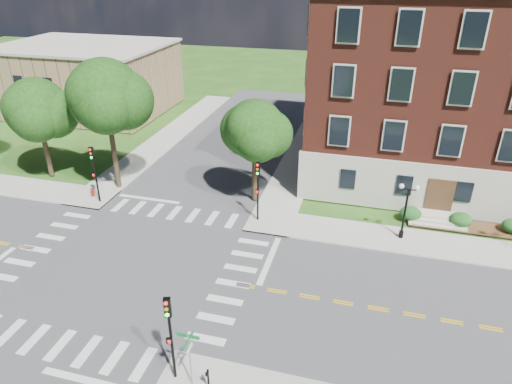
% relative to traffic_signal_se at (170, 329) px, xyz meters
% --- Properties ---
extents(ground, '(160.00, 160.00, 0.00)m').
position_rel_traffic_signal_se_xyz_m(ground, '(-6.70, 7.55, -3.19)').
color(ground, '#234A14').
rests_on(ground, ground).
extents(road_ew, '(90.00, 12.00, 0.01)m').
position_rel_traffic_signal_se_xyz_m(road_ew, '(-6.70, 7.55, -3.18)').
color(road_ew, '#3D3D3F').
rests_on(road_ew, ground).
extents(road_ns, '(12.00, 90.00, 0.01)m').
position_rel_traffic_signal_se_xyz_m(road_ns, '(-6.70, 7.55, -3.18)').
color(road_ns, '#3D3D3F').
rests_on(road_ns, ground).
extents(sidewalk_ne, '(34.00, 34.00, 0.12)m').
position_rel_traffic_signal_se_xyz_m(sidewalk_ne, '(8.67, 22.93, -3.13)').
color(sidewalk_ne, '#9E9B93').
rests_on(sidewalk_ne, ground).
extents(sidewalk_nw, '(34.00, 34.00, 0.12)m').
position_rel_traffic_signal_se_xyz_m(sidewalk_nw, '(-22.08, 22.93, -3.13)').
color(sidewalk_nw, '#9E9B93').
rests_on(sidewalk_nw, ground).
extents(crosswalk_east, '(2.20, 10.20, 0.02)m').
position_rel_traffic_signal_se_xyz_m(crosswalk_east, '(0.50, 7.55, -3.19)').
color(crosswalk_east, silver).
rests_on(crosswalk_east, ground).
extents(stop_bar_east, '(0.40, 5.50, 0.00)m').
position_rel_traffic_signal_se_xyz_m(stop_bar_east, '(2.10, 10.55, -3.19)').
color(stop_bar_east, silver).
rests_on(stop_bar_east, ground).
extents(main_building, '(30.60, 22.40, 16.50)m').
position_rel_traffic_signal_se_xyz_m(main_building, '(17.30, 29.55, 5.15)').
color(main_building, beige).
rests_on(main_building, ground).
extents(secondary_building, '(20.40, 15.40, 8.30)m').
position_rel_traffic_signal_se_xyz_m(secondary_building, '(-28.70, 37.55, 1.09)').
color(secondary_building, '#A47E5A').
rests_on(secondary_building, ground).
extents(tree_b, '(5.43, 5.43, 9.00)m').
position_rel_traffic_signal_se_xyz_m(tree_b, '(-20.46, 18.08, 3.21)').
color(tree_b, '#2C2316').
rests_on(tree_b, ground).
extents(tree_c, '(6.01, 6.01, 11.10)m').
position_rel_traffic_signal_se_xyz_m(tree_c, '(-13.24, 17.65, 5.00)').
color(tree_c, '#2C2316').
rests_on(tree_c, ground).
extents(tree_d, '(4.72, 4.72, 8.47)m').
position_rel_traffic_signal_se_xyz_m(tree_d, '(-1.07, 18.44, 3.02)').
color(tree_d, '#2C2316').
rests_on(tree_d, ground).
extents(traffic_signal_se, '(0.37, 0.44, 4.80)m').
position_rel_traffic_signal_se_xyz_m(traffic_signal_se, '(0.00, 0.00, 0.00)').
color(traffic_signal_se, black).
rests_on(traffic_signal_se, ground).
extents(traffic_signal_ne, '(0.34, 0.38, 4.80)m').
position_rel_traffic_signal_se_xyz_m(traffic_signal_ne, '(0.02, 15.30, 0.00)').
color(traffic_signal_ne, black).
rests_on(traffic_signal_ne, ground).
extents(traffic_signal_nw, '(0.35, 0.39, 4.80)m').
position_rel_traffic_signal_se_xyz_m(traffic_signal_nw, '(-13.34, 14.74, 0.00)').
color(traffic_signal_nw, black).
rests_on(traffic_signal_nw, ground).
extents(twin_lamp_west, '(1.36, 0.36, 4.23)m').
position_rel_traffic_signal_se_xyz_m(twin_lamp_west, '(10.61, 15.60, -0.66)').
color(twin_lamp_west, black).
rests_on(twin_lamp_west, ground).
extents(street_sign_pole, '(1.10, 1.10, 3.10)m').
position_rel_traffic_signal_se_xyz_m(street_sign_pole, '(0.94, -0.15, -0.88)').
color(street_sign_pole, gray).
rests_on(street_sign_pole, ground).
extents(push_button_post, '(0.14, 0.21, 1.20)m').
position_rel_traffic_signal_se_xyz_m(push_button_post, '(1.79, -0.23, -2.39)').
color(push_button_post, black).
rests_on(push_button_post, ground).
extents(fire_hydrant, '(0.35, 0.35, 0.75)m').
position_rel_traffic_signal_se_xyz_m(fire_hydrant, '(-14.42, 15.43, -2.72)').
color(fire_hydrant, '#9B1C0B').
rests_on(fire_hydrant, ground).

